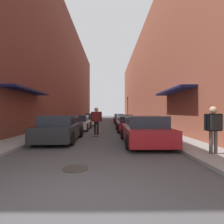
{
  "coord_description": "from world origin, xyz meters",
  "views": [
    {
      "loc": [
        0.5,
        -2.87,
        1.54
      ],
      "look_at": [
        0.74,
        11.13,
        1.56
      ],
      "focal_mm": 28.0,
      "sensor_mm": 36.0,
      "label": 1
    }
  ],
  "objects_px": {
    "parked_car_left_0": "(61,129)",
    "parked_car_right_1": "(128,124)",
    "parked_car_right_2": "(124,120)",
    "parked_car_right_3": "(120,119)",
    "parked_car_left_2": "(87,120)",
    "manhole_cover": "(75,168)",
    "parked_car_left_4": "(95,117)",
    "traffic_light": "(128,106)",
    "pedestrian": "(214,124)",
    "skateboarder": "(96,118)",
    "parked_car_right_4": "(119,118)",
    "parked_car_right_0": "(144,130)",
    "parked_car_left_1": "(78,123)",
    "parked_car_left_3": "(92,118)"
  },
  "relations": [
    {
      "from": "parked_car_left_1",
      "to": "parked_car_right_2",
      "type": "relative_size",
      "value": 0.87
    },
    {
      "from": "parked_car_right_1",
      "to": "parked_car_right_4",
      "type": "distance_m",
      "value": 16.83
    },
    {
      "from": "parked_car_right_4",
      "to": "skateboarder",
      "type": "height_order",
      "value": "skateboarder"
    },
    {
      "from": "parked_car_left_3",
      "to": "parked_car_right_1",
      "type": "relative_size",
      "value": 1.07
    },
    {
      "from": "parked_car_left_0",
      "to": "parked_car_left_4",
      "type": "relative_size",
      "value": 0.93
    },
    {
      "from": "parked_car_right_1",
      "to": "parked_car_right_4",
      "type": "height_order",
      "value": "parked_car_right_4"
    },
    {
      "from": "parked_car_right_4",
      "to": "parked_car_left_4",
      "type": "bearing_deg",
      "value": 162.61
    },
    {
      "from": "parked_car_right_4",
      "to": "parked_car_right_0",
      "type": "bearing_deg",
      "value": -90.03
    },
    {
      "from": "parked_car_left_4",
      "to": "parked_car_left_1",
      "type": "bearing_deg",
      "value": -90.05
    },
    {
      "from": "traffic_light",
      "to": "pedestrian",
      "type": "xyz_separation_m",
      "value": [
        0.54,
        -22.52,
        -1.42
      ]
    },
    {
      "from": "parked_car_left_1",
      "to": "parked_car_right_4",
      "type": "distance_m",
      "value": 16.36
    },
    {
      "from": "parked_car_right_2",
      "to": "skateboarder",
      "type": "height_order",
      "value": "skateboarder"
    },
    {
      "from": "parked_car_right_3",
      "to": "manhole_cover",
      "type": "height_order",
      "value": "parked_car_right_3"
    },
    {
      "from": "parked_car_left_3",
      "to": "parked_car_right_4",
      "type": "relative_size",
      "value": 1.12
    },
    {
      "from": "parked_car_right_2",
      "to": "parked_car_right_3",
      "type": "distance_m",
      "value": 5.47
    },
    {
      "from": "parked_car_left_0",
      "to": "manhole_cover",
      "type": "distance_m",
      "value": 5.06
    },
    {
      "from": "skateboarder",
      "to": "traffic_light",
      "type": "height_order",
      "value": "traffic_light"
    },
    {
      "from": "parked_car_left_4",
      "to": "parked_car_right_1",
      "type": "xyz_separation_m",
      "value": [
        4.23,
        -18.21,
        -0.04
      ]
    },
    {
      "from": "parked_car_left_0",
      "to": "parked_car_right_1",
      "type": "xyz_separation_m",
      "value": [
        4.18,
        4.68,
        -0.05
      ]
    },
    {
      "from": "parked_car_right_2",
      "to": "parked_car_right_3",
      "type": "bearing_deg",
      "value": 91.18
    },
    {
      "from": "parked_car_left_3",
      "to": "skateboarder",
      "type": "height_order",
      "value": "skateboarder"
    },
    {
      "from": "parked_car_right_3",
      "to": "parked_car_right_4",
      "type": "height_order",
      "value": "parked_car_right_4"
    },
    {
      "from": "parked_car_right_3",
      "to": "pedestrian",
      "type": "height_order",
      "value": "pedestrian"
    },
    {
      "from": "parked_car_left_1",
      "to": "parked_car_right_2",
      "type": "xyz_separation_m",
      "value": [
        4.48,
        4.96,
        0.0
      ]
    },
    {
      "from": "parked_car_right_3",
      "to": "traffic_light",
      "type": "xyz_separation_m",
      "value": [
        1.37,
        2.74,
        1.97
      ]
    },
    {
      "from": "skateboarder",
      "to": "parked_car_left_3",
      "type": "bearing_deg",
      "value": 96.64
    },
    {
      "from": "pedestrian",
      "to": "skateboarder",
      "type": "bearing_deg",
      "value": 128.84
    },
    {
      "from": "parked_car_left_3",
      "to": "parked_car_left_4",
      "type": "distance_m",
      "value": 6.1
    },
    {
      "from": "parked_car_left_1",
      "to": "parked_car_left_4",
      "type": "height_order",
      "value": "parked_car_left_4"
    },
    {
      "from": "parked_car_left_0",
      "to": "parked_car_right_3",
      "type": "bearing_deg",
      "value": 75.14
    },
    {
      "from": "parked_car_left_0",
      "to": "parked_car_right_4",
      "type": "xyz_separation_m",
      "value": [
        4.36,
        21.51,
        -0.05
      ]
    },
    {
      "from": "manhole_cover",
      "to": "parked_car_left_2",
      "type": "bearing_deg",
      "value": 95.94
    },
    {
      "from": "parked_car_right_4",
      "to": "traffic_light",
      "type": "relative_size",
      "value": 1.07
    },
    {
      "from": "parked_car_right_0",
      "to": "parked_car_right_4",
      "type": "distance_m",
      "value": 22.44
    },
    {
      "from": "parked_car_left_2",
      "to": "traffic_light",
      "type": "distance_m",
      "value": 9.65
    },
    {
      "from": "parked_car_left_3",
      "to": "parked_car_right_1",
      "type": "bearing_deg",
      "value": -71.19
    },
    {
      "from": "parked_car_right_2",
      "to": "traffic_light",
      "type": "xyz_separation_m",
      "value": [
        1.25,
        8.21,
        1.94
      ]
    },
    {
      "from": "parked_car_left_2",
      "to": "parked_car_right_3",
      "type": "xyz_separation_m",
      "value": [
        4.27,
        4.84,
        -0.0
      ]
    },
    {
      "from": "parked_car_left_3",
      "to": "parked_car_right_3",
      "type": "height_order",
      "value": "parked_car_left_3"
    },
    {
      "from": "parked_car_left_1",
      "to": "skateboarder",
      "type": "distance_m",
      "value": 4.32
    },
    {
      "from": "parked_car_left_3",
      "to": "parked_car_right_2",
      "type": "xyz_separation_m",
      "value": [
        4.35,
        -6.07,
        -0.05
      ]
    },
    {
      "from": "parked_car_left_1",
      "to": "parked_car_right_2",
      "type": "distance_m",
      "value": 6.68
    },
    {
      "from": "pedestrian",
      "to": "manhole_cover",
      "type": "bearing_deg",
      "value": -165.82
    },
    {
      "from": "parked_car_right_1",
      "to": "pedestrian",
      "type": "relative_size",
      "value": 2.77
    },
    {
      "from": "parked_car_right_2",
      "to": "manhole_cover",
      "type": "distance_m",
      "value": 15.69
    },
    {
      "from": "parked_car_left_2",
      "to": "manhole_cover",
      "type": "xyz_separation_m",
      "value": [
        1.67,
        -16.08,
        -0.57
      ]
    },
    {
      "from": "manhole_cover",
      "to": "skateboarder",
      "type": "bearing_deg",
      "value": 89.19
    },
    {
      "from": "parked_car_left_2",
      "to": "parked_car_left_3",
      "type": "bearing_deg",
      "value": 89.66
    },
    {
      "from": "parked_car_left_2",
      "to": "parked_car_right_1",
      "type": "relative_size",
      "value": 1.03
    },
    {
      "from": "parked_car_left_2",
      "to": "parked_car_right_1",
      "type": "xyz_separation_m",
      "value": [
        4.16,
        -6.68,
        0.02
      ]
    }
  ]
}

